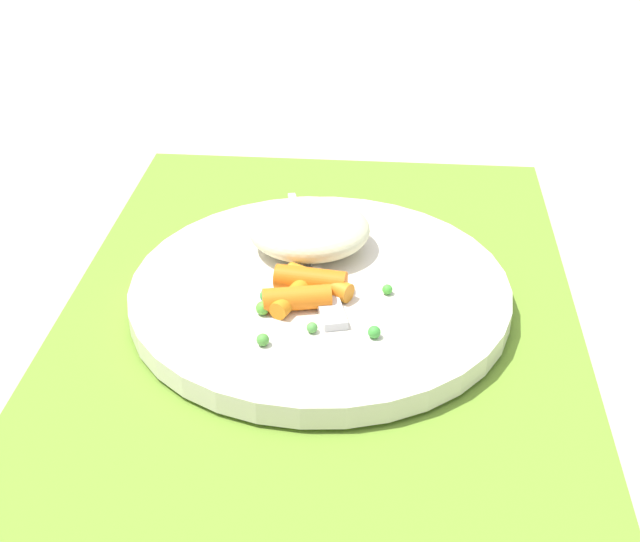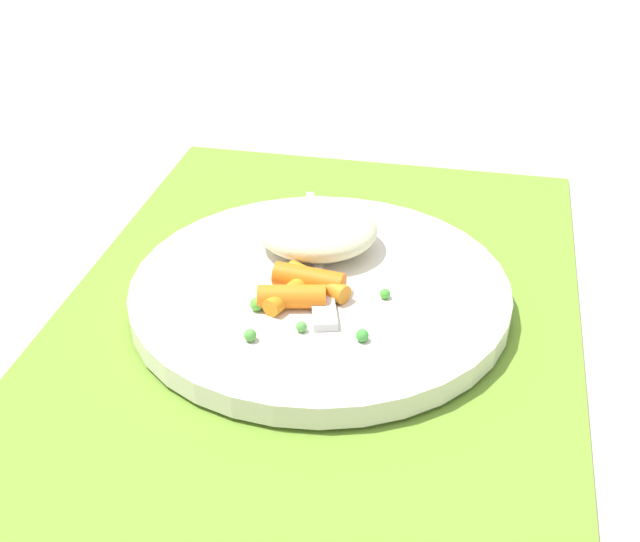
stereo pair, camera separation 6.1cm
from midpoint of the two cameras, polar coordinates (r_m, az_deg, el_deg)
ground_plane at (r=0.62m, az=-2.78°, el=-2.60°), size 2.40×2.40×0.00m
placemat at (r=0.62m, az=-2.78°, el=-2.37°), size 0.50×0.37×0.01m
plate at (r=0.62m, az=-2.81°, el=-1.52°), size 0.27×0.27×0.02m
rice_mound at (r=0.65m, az=-3.42°, el=2.71°), size 0.08×0.09×0.03m
carrot_portion at (r=0.59m, az=-3.87°, el=-1.22°), size 0.06×0.06×0.02m
pea_scatter at (r=0.58m, az=-4.05°, el=-2.48°), size 0.07×0.09×0.01m
fork at (r=0.62m, az=-3.04°, el=0.11°), size 0.19×0.06×0.01m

